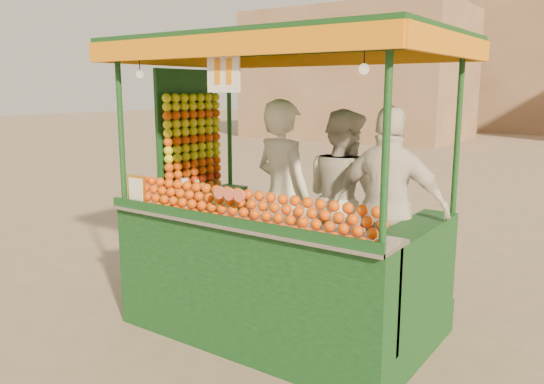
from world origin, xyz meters
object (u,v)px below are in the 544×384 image
Objects in this scene: juice_cart at (270,240)px; vendor_left at (283,196)px; vendor_middle at (343,198)px; vendor_right at (389,208)px.

juice_cart reaches higher than vendor_left.
vendor_middle is (0.42, 0.49, -0.05)m from vendor_left.
vendor_right is at bearing -155.19° from vendor_left.
juice_cart is 0.48m from vendor_left.
vendor_left is 1.06m from vendor_right.
vendor_left is 0.65m from vendor_middle.
vendor_middle is at bearing 65.39° from juice_cart.
vendor_right is (0.99, 0.51, 0.35)m from juice_cart.
vendor_right is (1.04, 0.20, -0.02)m from vendor_left.
vendor_left reaches higher than vendor_middle.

